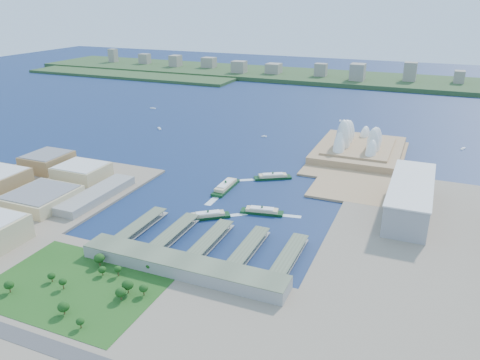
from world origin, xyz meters
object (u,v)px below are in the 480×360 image
at_px(toaster_building, 410,198).
at_px(ferry_b, 273,175).
at_px(opera_house, 360,135).
at_px(ferry_c, 208,214).
at_px(ferry_d, 262,210).
at_px(ferry_a, 226,185).

height_order(toaster_building, ferry_b, toaster_building).
relative_size(opera_house, toaster_building, 1.16).
xyz_separation_m(opera_house, ferry_c, (-120.90, -300.40, -27.25)).
distance_m(ferry_b, ferry_c, 148.71).
distance_m(opera_house, ferry_b, 182.15).
bearing_deg(ferry_d, ferry_a, 43.39).
bearing_deg(ferry_b, toaster_building, 45.46).
xyz_separation_m(opera_house, ferry_a, (-137.95, -213.63, -26.25)).
bearing_deg(ferry_b, ferry_d, -17.93).
xyz_separation_m(opera_house, toaster_building, (90.00, -200.00, -11.50)).
distance_m(opera_house, ferry_a, 255.65).
distance_m(ferry_a, ferry_c, 88.44).
bearing_deg(toaster_building, ferry_c, -154.54).
height_order(toaster_building, ferry_d, toaster_building).
relative_size(ferry_b, ferry_c, 1.03).
bearing_deg(ferry_b, opera_house, 118.46).
height_order(opera_house, ferry_b, opera_house).
bearing_deg(ferry_a, ferry_c, -79.47).
relative_size(ferry_c, ferry_d, 1.01).
xyz_separation_m(toaster_building, ferry_a, (-227.95, -13.63, -14.75)).
distance_m(toaster_building, ferry_c, 234.11).
relative_size(ferry_a, ferry_b, 1.18).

